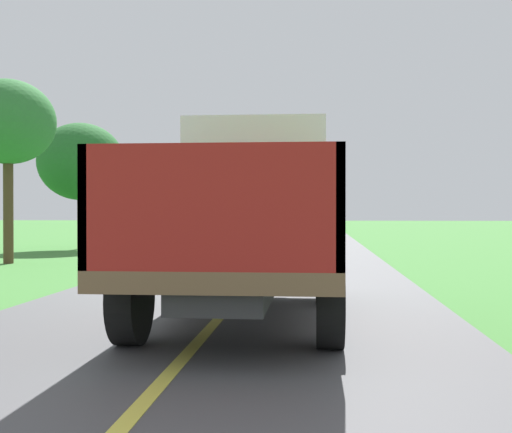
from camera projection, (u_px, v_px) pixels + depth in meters
name	position (u px, v px, depth m)	size (l,w,h in m)	color
banana_truck_near	(252.00, 213.00, 9.32)	(2.38, 5.82, 2.80)	#2D2D30
roadside_tree_near_left	(81.00, 162.00, 25.73)	(3.33, 3.33, 4.91)	#4C3823
roadside_tree_mid_right	(8.00, 123.00, 18.73)	(2.66, 2.66, 5.22)	#4C3823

